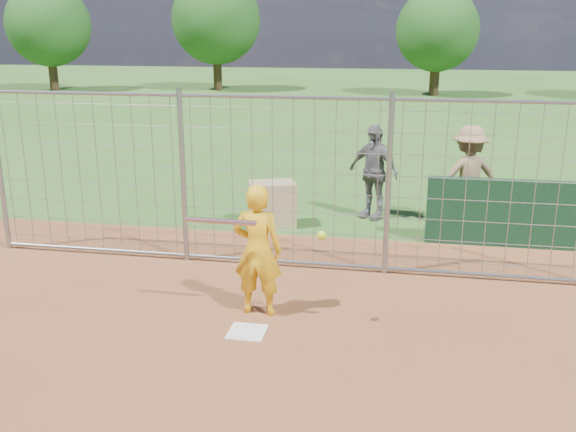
% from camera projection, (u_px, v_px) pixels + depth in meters
% --- Properties ---
extents(ground, '(100.00, 100.00, 0.00)m').
position_uv_depth(ground, '(251.00, 325.00, 7.68)').
color(ground, '#2D591E').
rests_on(ground, ground).
extents(home_plate, '(0.43, 0.43, 0.02)m').
position_uv_depth(home_plate, '(247.00, 332.00, 7.48)').
color(home_plate, silver).
rests_on(home_plate, ground).
extents(dugout_wall, '(2.60, 0.20, 1.10)m').
position_uv_depth(dugout_wall, '(509.00, 213.00, 10.32)').
color(dugout_wall, '#11381E').
rests_on(dugout_wall, ground).
extents(batter, '(0.61, 0.41, 1.65)m').
position_uv_depth(batter, '(258.00, 250.00, 7.78)').
color(batter, gold).
rests_on(batter, ground).
extents(bystander_b, '(1.10, 0.90, 1.75)m').
position_uv_depth(bystander_b, '(373.00, 172.00, 11.78)').
color(bystander_b, slate).
rests_on(bystander_b, ground).
extents(bystander_c, '(1.30, 0.94, 1.81)m').
position_uv_depth(bystander_c, '(468.00, 177.00, 11.26)').
color(bystander_c, '#92714F').
rests_on(bystander_c, ground).
extents(equipment_bin, '(0.93, 0.77, 0.80)m').
position_uv_depth(equipment_bin, '(272.00, 204.00, 11.42)').
color(equipment_bin, tan).
rests_on(equipment_bin, ground).
extents(equipment_in_play, '(1.68, 0.13, 0.17)m').
position_uv_depth(equipment_in_play, '(244.00, 225.00, 7.43)').
color(equipment_in_play, silver).
rests_on(equipment_in_play, ground).
extents(backstop_fence, '(9.08, 0.08, 2.60)m').
position_uv_depth(backstop_fence, '(283.00, 184.00, 9.21)').
color(backstop_fence, gray).
rests_on(backstop_fence, ground).
extents(tree_line, '(44.66, 6.72, 6.48)m').
position_uv_depth(tree_line, '(440.00, 21.00, 32.61)').
color(tree_line, '#3F2B19').
rests_on(tree_line, ground).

